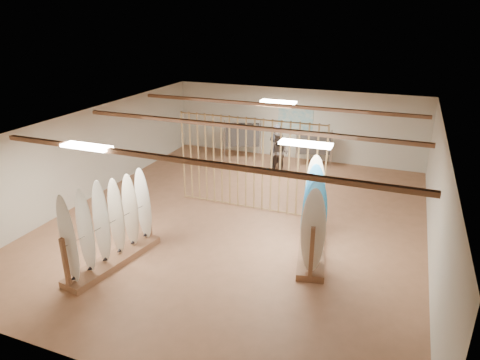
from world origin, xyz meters
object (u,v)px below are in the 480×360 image
at_px(shopper_b, 279,150).
at_px(rack_left, 111,236).
at_px(rack_right, 313,227).
at_px(clothing_rack_a, 242,135).
at_px(clothing_rack_b, 314,143).
at_px(shopper_a, 277,144).

bearing_deg(shopper_b, rack_left, -93.62).
height_order(rack_left, shopper_b, rack_left).
distance_m(rack_right, clothing_rack_a, 7.58).
height_order(rack_right, clothing_rack_a, rack_right).
bearing_deg(shopper_b, clothing_rack_a, 160.25).
relative_size(clothing_rack_b, shopper_a, 0.72).
distance_m(rack_left, rack_right, 4.73).
relative_size(rack_left, shopper_a, 1.38).
bearing_deg(clothing_rack_a, rack_left, -111.44).
bearing_deg(clothing_rack_a, clothing_rack_b, -18.00).
xyz_separation_m(shopper_a, shopper_b, (0.20, -0.40, -0.09)).
height_order(rack_left, clothing_rack_a, rack_left).
bearing_deg(clothing_rack_b, rack_right, -93.94).
relative_size(rack_right, clothing_rack_a, 1.58).
xyz_separation_m(rack_left, clothing_rack_a, (0.01, 8.34, 0.27)).
distance_m(rack_left, clothing_rack_a, 8.34).
bearing_deg(shopper_a, shopper_b, 131.82).
relative_size(clothing_rack_a, shopper_a, 0.79).
relative_size(rack_right, shopper_a, 1.24).
xyz_separation_m(clothing_rack_b, shopper_a, (-1.22, -0.83, 0.06)).
xyz_separation_m(clothing_rack_a, shopper_b, (1.83, -1.07, -0.12)).
relative_size(rack_left, shopper_b, 1.52).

